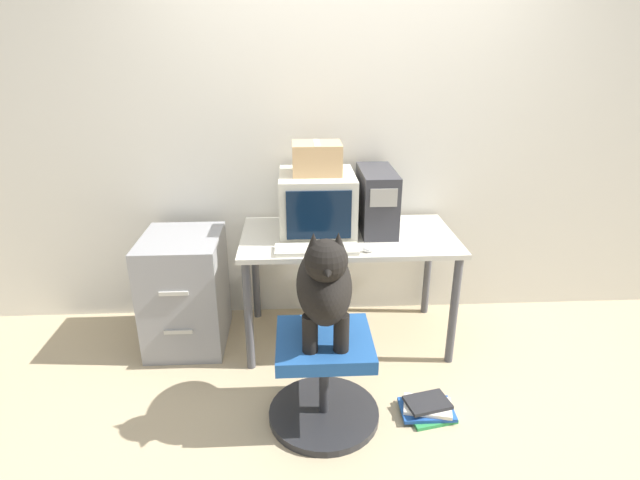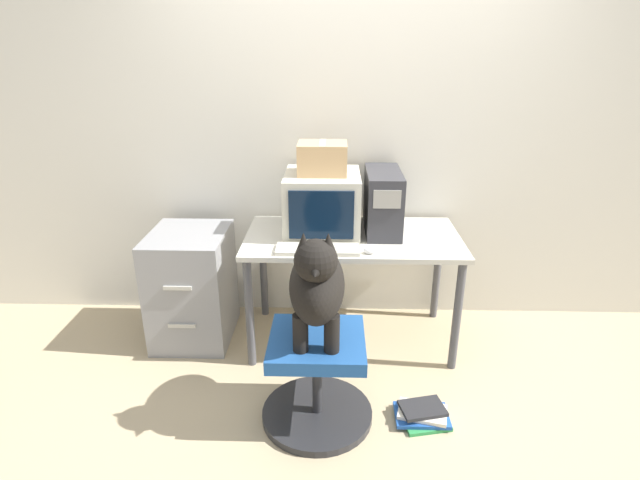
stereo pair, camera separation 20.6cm
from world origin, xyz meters
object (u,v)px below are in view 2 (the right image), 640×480
filing_cabinet (192,286)px  cardboard_box (322,158)px  pc_tower (383,201)px  office_chair (317,378)px  crt_monitor (322,203)px  keyboard (318,249)px  dog (317,283)px  book_stack_floor (423,414)px

filing_cabinet → cardboard_box: bearing=4.5°
pc_tower → office_chair: 1.16m
crt_monitor → cardboard_box: (0.00, 0.00, 0.28)m
pc_tower → cardboard_box: cardboard_box is taller
office_chair → filing_cabinet: (-0.84, 0.77, 0.12)m
keyboard → dog: size_ratio=0.80×
keyboard → book_stack_floor: keyboard is taller
keyboard → dog: 0.51m
pc_tower → dog: 0.95m
keyboard → pc_tower: bearing=42.1°
keyboard → book_stack_floor: bearing=-42.5°
crt_monitor → keyboard: (-0.02, -0.33, -0.17)m
filing_cabinet → crt_monitor: bearing=4.3°
dog → cardboard_box: cardboard_box is taller
pc_tower → cardboard_box: (-0.37, -0.02, 0.27)m
crt_monitor → pc_tower: size_ratio=1.01×
keyboard → cardboard_box: bearing=87.0°
office_chair → cardboard_box: cardboard_box is taller
dog → filing_cabinet: size_ratio=0.81×
crt_monitor → dog: 0.85m
crt_monitor → office_chair: crt_monitor is taller
office_chair → dog: (0.00, -0.00, 0.54)m
pc_tower → keyboard: size_ratio=1.01×
office_chair → cardboard_box: size_ratio=1.99×
pc_tower → filing_cabinet: 1.34m
pc_tower → book_stack_floor: pc_tower is taller
office_chair → book_stack_floor: (0.55, -0.01, -0.21)m
office_chair → dog: bearing=-90.0°
office_chair → book_stack_floor: 0.59m
book_stack_floor → dog: bearing=179.4°
office_chair → dog: 0.54m
crt_monitor → book_stack_floor: crt_monitor is taller
crt_monitor → cardboard_box: size_ratio=1.66×
pc_tower → keyboard: 0.56m
office_chair → dog: dog is taller
cardboard_box → office_chair: bearing=-90.3°
keyboard → filing_cabinet: (-0.82, 0.27, -0.38)m
book_stack_floor → cardboard_box: bearing=122.6°
keyboard → cardboard_box: cardboard_box is taller
dog → cardboard_box: size_ratio=2.03×
filing_cabinet → book_stack_floor: (1.39, -0.79, -0.33)m
crt_monitor → cardboard_box: 0.28m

